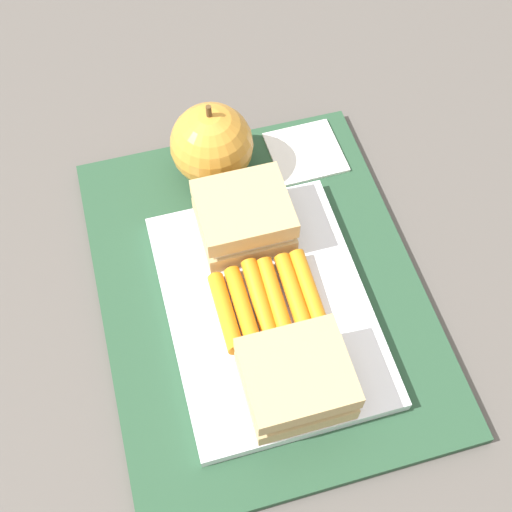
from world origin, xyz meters
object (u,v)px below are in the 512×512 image
Objects in this scene: carrot_sticks_bundle at (268,301)px; food_tray at (268,307)px; sandwich_half_right at (244,217)px; apple at (212,145)px; paper_napkin at (305,152)px; sandwich_half_left at (296,379)px.

food_tray is at bearing 64.71° from carrot_sticks_bundle.
apple reaches higher than sandwich_half_right.
paper_napkin is at bearing -91.37° from apple.
paper_napkin is at bearing -28.15° from carrot_sticks_bundle.
apple is at bearing 3.11° from carrot_sticks_bundle.
sandwich_half_right reaches higher than food_tray.
apple is at bearing 5.93° from sandwich_half_right.
sandwich_half_right is (0.16, 0.00, 0.00)m from sandwich_half_left.
apple is at bearing 3.09° from food_tray.
sandwich_half_left is 0.24m from apple.
sandwich_half_right is 0.89× the size of apple.
apple is (0.24, 0.01, 0.01)m from sandwich_half_left.
carrot_sticks_bundle is (-0.08, -0.00, -0.02)m from sandwich_half_right.
apple is at bearing 2.08° from sandwich_half_left.
food_tray is 0.08m from sandwich_half_left.
food_tray is at bearing 151.83° from paper_napkin.
sandwich_half_right is 0.08m from apple.
sandwich_half_right is at bearing 0.00° from sandwich_half_left.
apple is (0.16, 0.01, 0.02)m from carrot_sticks_bundle.
sandwich_half_left is 0.89× the size of apple.
sandwich_half_right is 0.08m from carrot_sticks_bundle.
food_tray is 0.08m from sandwich_half_right.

